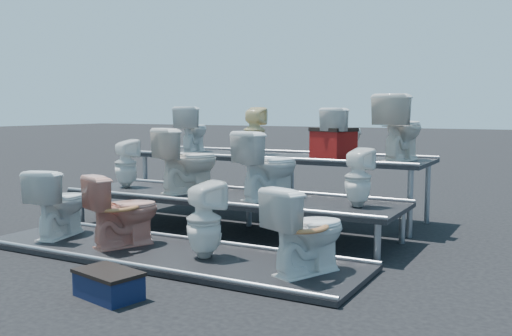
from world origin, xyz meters
The scene contains 18 objects.
ground centered at (0.00, 0.00, 0.00)m, with size 80.00×80.00×0.00m, color black.
tier_front centered at (0.00, -1.30, 0.03)m, with size 4.20×1.20×0.06m, color black.
tier_mid centered at (0.00, 0.00, 0.23)m, with size 4.20×1.20×0.46m, color black.
tier_back centered at (0.00, 1.30, 0.43)m, with size 4.20×1.20×0.86m, color black.
toilet_0 centered at (-1.49, -1.30, 0.45)m, with size 0.44×0.76×0.78m, color white.
toilet_1 centered at (-0.53, -1.30, 0.45)m, with size 0.43×0.76×0.77m, color tan.
toilet_2 centered at (0.50, -1.30, 0.44)m, with size 0.34×0.35×0.75m, color white.
toilet_3 centered at (1.58, -1.30, 0.45)m, with size 0.43×0.76×0.78m, color white.
toilet_4 centered at (-1.63, 0.00, 0.78)m, with size 0.29×0.30×0.65m, color white.
toilet_5 centered at (-0.62, 0.00, 0.87)m, with size 0.46×0.80×0.82m, color silver.
toilet_6 centered at (0.52, 0.00, 0.86)m, with size 0.45×0.78×0.80m, color white.
toilet_7 centered at (1.61, 0.00, 0.78)m, with size 0.29×0.29×0.63m, color white.
toilet_8 centered at (-1.44, 1.30, 1.20)m, with size 0.38×0.67×0.69m, color white.
toilet_9 centered at (-0.37, 1.30, 1.20)m, with size 0.31×0.31×0.68m, color beige.
toilet_10 centered at (0.97, 1.30, 1.19)m, with size 0.37×0.65×0.67m, color white.
toilet_11 centered at (1.72, 1.30, 1.28)m, with size 0.47×0.82×0.83m, color silver.
red_crate centered at (0.86, 1.23, 1.04)m, with size 0.50×0.40×0.36m, color maroon.
step_stool centered at (0.39, -2.52, 0.10)m, with size 0.54×0.32×0.19m, color #0E1634.
Camera 1 is at (3.55, -5.86, 1.51)m, focal length 40.00 mm.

